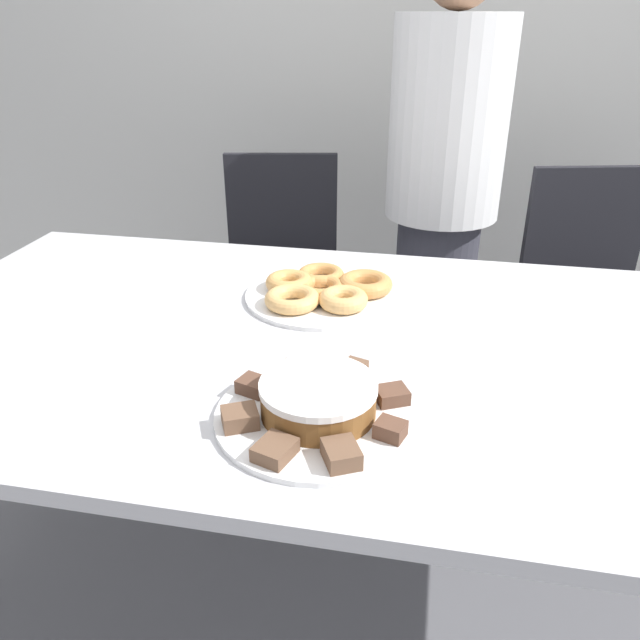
{
  "coord_description": "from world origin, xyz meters",
  "views": [
    {
      "loc": [
        0.16,
        -1.09,
        1.36
      ],
      "look_at": [
        -0.04,
        -0.04,
        0.83
      ],
      "focal_mm": 35.0,
      "sensor_mm": 36.0,
      "label": 1
    }
  ],
  "objects_px": {
    "office_chair_right": "(588,321)",
    "plate_cake": "(318,415)",
    "person_standing": "(442,196)",
    "plate_donuts": "(321,296)",
    "frosted_cake": "(318,398)",
    "office_chair_left": "(282,296)"
  },
  "relations": [
    {
      "from": "office_chair_right",
      "to": "plate_cake",
      "type": "xyz_separation_m",
      "value": [
        -0.68,
        -1.15,
        0.33
      ]
    },
    {
      "from": "person_standing",
      "to": "office_chair_left",
      "type": "xyz_separation_m",
      "value": [
        -0.53,
        -0.06,
        -0.38
      ]
    },
    {
      "from": "office_chair_right",
      "to": "plate_donuts",
      "type": "distance_m",
      "value": 1.08
    },
    {
      "from": "plate_cake",
      "to": "office_chair_left",
      "type": "bearing_deg",
      "value": 107.44
    },
    {
      "from": "plate_donuts",
      "to": "plate_cake",
      "type": "bearing_deg",
      "value": -79.68
    },
    {
      "from": "office_chair_left",
      "to": "office_chair_right",
      "type": "height_order",
      "value": "same"
    },
    {
      "from": "person_standing",
      "to": "frosted_cake",
      "type": "distance_m",
      "value": 1.22
    },
    {
      "from": "office_chair_right",
      "to": "frosted_cake",
      "type": "xyz_separation_m",
      "value": [
        -0.68,
        -1.15,
        0.36
      ]
    },
    {
      "from": "office_chair_left",
      "to": "office_chair_right",
      "type": "bearing_deg",
      "value": -10.8
    },
    {
      "from": "office_chair_left",
      "to": "frosted_cake",
      "type": "height_order",
      "value": "office_chair_left"
    },
    {
      "from": "office_chair_right",
      "to": "plate_cake",
      "type": "bearing_deg",
      "value": -134.17
    },
    {
      "from": "office_chair_right",
      "to": "plate_cake",
      "type": "distance_m",
      "value": 1.38
    },
    {
      "from": "person_standing",
      "to": "office_chair_left",
      "type": "bearing_deg",
      "value": -173.84
    },
    {
      "from": "plate_cake",
      "to": "frosted_cake",
      "type": "bearing_deg",
      "value": 0.0
    },
    {
      "from": "office_chair_right",
      "to": "plate_donuts",
      "type": "bearing_deg",
      "value": -151.69
    },
    {
      "from": "office_chair_right",
      "to": "frosted_cake",
      "type": "bearing_deg",
      "value": -134.17
    },
    {
      "from": "office_chair_right",
      "to": "plate_cake",
      "type": "height_order",
      "value": "office_chair_right"
    },
    {
      "from": "office_chair_left",
      "to": "plate_donuts",
      "type": "height_order",
      "value": "office_chair_left"
    },
    {
      "from": "person_standing",
      "to": "plate_donuts",
      "type": "distance_m",
      "value": 0.79
    },
    {
      "from": "office_chair_left",
      "to": "office_chair_right",
      "type": "xyz_separation_m",
      "value": [
        1.04,
        -0.0,
        0.0
      ]
    },
    {
      "from": "frosted_cake",
      "to": "plate_cake",
      "type": "bearing_deg",
      "value": 180.0
    },
    {
      "from": "person_standing",
      "to": "office_chair_left",
      "type": "distance_m",
      "value": 0.66
    }
  ]
}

